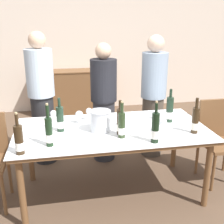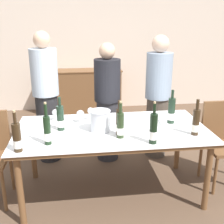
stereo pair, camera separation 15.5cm
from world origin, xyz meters
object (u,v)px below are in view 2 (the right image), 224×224
Objects in this scene: wine_bottle_5 at (196,123)px; wine_bottle_6 at (120,126)px; wine_glass_0 at (125,118)px; wine_glass_2 at (80,114)px; ice_bucket at (100,120)px; person_guest_right at (158,98)px; wine_bottle_1 at (47,130)px; wine_bottle_4 at (171,111)px; wine_bottle_2 at (119,122)px; dining_table at (112,135)px; wine_bottle_3 at (60,119)px; wine_glass_4 at (91,111)px; chair_right_end at (223,137)px; wine_glass_3 at (162,123)px; wine_glass_1 at (55,113)px; wine_bottle_0 at (153,129)px; person_guest_left at (107,104)px; person_host at (46,99)px; sideboard_cabinet at (82,91)px; wine_bottle_7 at (17,138)px.

wine_bottle_6 reaches higher than wine_bottle_5.
wine_glass_2 is at bearing 159.43° from wine_glass_0.
person_guest_right is (0.83, 0.84, -0.04)m from ice_bucket.
wine_bottle_1 is 1.07× the size of wine_bottle_4.
wine_glass_0 is (0.09, 0.20, -0.03)m from wine_bottle_2.
wine_bottle_2 is 0.52m from wine_glass_2.
wine_bottle_3 reaches higher than dining_table.
ice_bucket is 0.92m from wine_bottle_5.
wine_glass_0 is 0.97× the size of wine_glass_4.
ice_bucket is 1.42m from chair_right_end.
dining_table is 0.41m from wine_glass_2.
wine_bottle_5 reaches higher than dining_table.
wine_glass_3 is (0.41, 0.04, -0.01)m from wine_bottle_6.
wine_glass_0 reaches higher than wine_glass_1.
wine_bottle_0 is 1.14× the size of wine_bottle_3.
wine_glass_0 is 0.48m from wine_glass_2.
wine_glass_4 is at bearing 103.57° from ice_bucket.
chair_right_end is (1.84, -0.24, -0.29)m from wine_glass_1.
chair_right_end reaches higher than wine_glass_3.
wine_bottle_5 reaches higher than wine_bottle_3.
wine_glass_4 is (-0.20, 0.29, 0.16)m from dining_table.
wine_bottle_0 is 1.21m from person_guest_left.
wine_bottle_5 is at bearing -8.21° from wine_bottle_2.
wine_glass_1 is 0.14× the size of chair_right_end.
ice_bucket is at bearing -56.18° from person_host.
wine_bottle_5 is at bearing -71.95° from sideboard_cabinet.
wine_bottle_6 is 2.80× the size of wine_glass_1.
wine_bottle_1 reaches higher than ice_bucket.
wine_bottle_5 is at bearing -25.70° from wine_glass_0.
wine_bottle_7 is 2.54× the size of wine_glass_4.
ice_bucket is at bearing -53.53° from wine_glass_2.
wine_bottle_5 reaches higher than wine_glass_0.
person_host reaches higher than sideboard_cabinet.
wine_bottle_2 is at bearing -169.14° from chair_right_end.
wine_glass_1 is (-0.90, 0.71, -0.05)m from wine_bottle_0.
wine_bottle_6 is at bearing 5.39° from wine_bottle_1.
wine_bottle_2 is 0.96× the size of wine_bottle_5.
wine_bottle_7 reaches higher than dining_table.
ice_bucket is 1.53× the size of wine_glass_0.
wine_glass_3 is 0.09× the size of person_host.
wine_glass_3 is 1.02m from person_guest_right.
wine_bottle_6 is 1.22m from person_guest_right.
wine_glass_1 is at bearing 143.06° from wine_bottle_2.
wine_bottle_3 is (-0.39, 0.07, 0.01)m from ice_bucket.
wine_glass_2 is 0.97× the size of wine_glass_4.
wine_bottle_6 is 1.02m from person_guest_left.
person_guest_right reaches higher than wine_bottle_2.
sideboard_cabinet is 2.59m from wine_glass_4.
dining_table is 4.97× the size of wine_bottle_1.
wine_bottle_0 is 2.81× the size of wine_glass_0.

